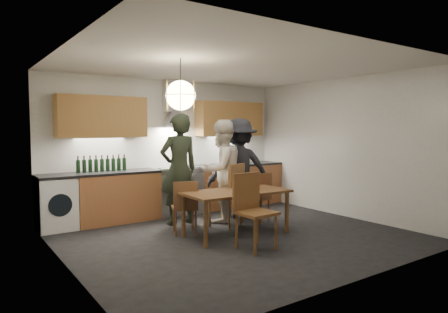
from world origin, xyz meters
TOP-DOWN VIEW (x-y plane):
  - ground at (0.00, 0.00)m, footprint 5.00×5.00m
  - room_shell at (0.00, 0.00)m, footprint 5.02×4.52m
  - counter_run at (0.02, 1.95)m, footprint 5.00×0.62m
  - range_stove at (0.00, 1.94)m, footprint 0.90×0.60m
  - wall_fixtures at (0.00, 2.07)m, footprint 4.30×0.54m
  - pendant_lamp at (-1.00, -0.10)m, footprint 0.43×0.43m
  - dining_table at (0.03, 0.02)m, footprint 1.66×0.87m
  - chair_back_left at (-0.62, 0.49)m, footprint 0.50×0.50m
  - chair_back_mid at (0.27, 0.50)m, footprint 0.63×0.63m
  - chair_back_right at (0.83, 0.43)m, footprint 0.43×0.43m
  - chair_front at (-0.20, -0.64)m, footprint 0.49×0.49m
  - person_left at (-0.36, 1.16)m, footprint 0.71×0.48m
  - person_mid at (0.35, 0.90)m, footprint 0.99×0.83m
  - person_right at (0.82, 1.00)m, footprint 1.36×1.10m
  - mixing_bowl at (1.26, 1.87)m, footprint 0.36×0.36m
  - stock_pot at (1.73, 1.92)m, footprint 0.24×0.24m
  - wine_bottles at (-1.41, 2.03)m, footprint 0.88×0.07m

SIDE VIEW (x-z plane):
  - ground at x=0.00m, z-range 0.00..0.00m
  - range_stove at x=0.00m, z-range -0.02..0.90m
  - counter_run at x=0.02m, z-range 0.00..0.90m
  - chair_back_left at x=-0.62m, z-range 0.06..0.90m
  - chair_back_right at x=0.83m, z-range 0.06..0.94m
  - chair_front at x=-0.20m, z-range 0.08..1.11m
  - chair_back_mid at x=0.27m, z-range 0.08..1.14m
  - dining_table at x=0.03m, z-range 0.27..0.96m
  - person_mid at x=0.35m, z-range 0.00..1.81m
  - person_right at x=0.82m, z-range 0.00..1.84m
  - mixing_bowl at x=1.26m, z-range 0.90..0.98m
  - person_left at x=-0.36m, z-range 0.00..1.91m
  - stock_pot at x=1.73m, z-range 0.90..1.03m
  - wine_bottles at x=-1.41m, z-range 0.90..1.19m
  - room_shell at x=0.00m, z-range 0.40..3.01m
  - wall_fixtures at x=0.00m, z-range 1.32..2.42m
  - pendant_lamp at x=-1.00m, z-range 1.75..2.45m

